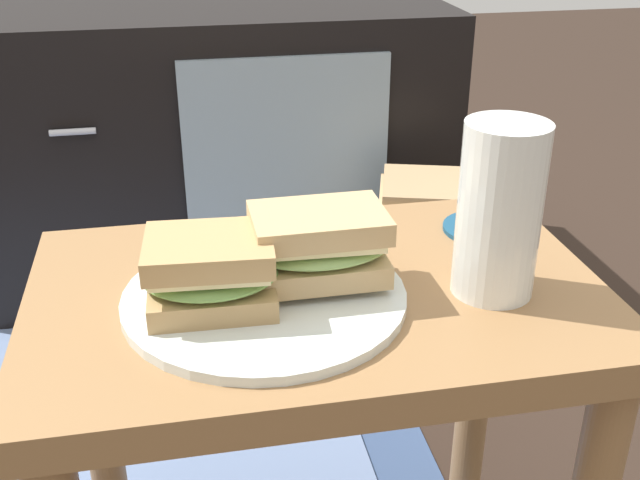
{
  "coord_description": "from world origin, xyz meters",
  "views": [
    {
      "loc": [
        -0.12,
        -0.64,
        0.83
      ],
      "look_at": [
        0.0,
        0.0,
        0.51
      ],
      "focal_mm": 42.9,
      "sensor_mm": 36.0,
      "label": 1
    }
  ],
  "objects": [
    {
      "name": "side_table",
      "position": [
        0.0,
        0.0,
        0.37
      ],
      "size": [
        0.56,
        0.36,
        0.46
      ],
      "color": "olive",
      "rests_on": "ground"
    },
    {
      "name": "tv_cabinet",
      "position": [
        -0.04,
        0.95,
        0.29
      ],
      "size": [
        0.96,
        0.46,
        0.58
      ],
      "color": "black",
      "rests_on": "ground"
    },
    {
      "name": "area_rug",
      "position": [
        -0.33,
        0.46,
        0.0
      ],
      "size": [
        1.11,
        0.84,
        0.01
      ],
      "color": "#384C72",
      "rests_on": "ground"
    },
    {
      "name": "plate",
      "position": [
        -0.05,
        -0.02,
        0.47
      ],
      "size": [
        0.27,
        0.27,
        0.01
      ],
      "primitive_type": "cylinder",
      "color": "silver",
      "rests_on": "side_table"
    },
    {
      "name": "sandwich_front",
      "position": [
        -0.1,
        -0.03,
        0.5
      ],
      "size": [
        0.12,
        0.1,
        0.07
      ],
      "color": "tan",
      "rests_on": "plate"
    },
    {
      "name": "sandwich_back",
      "position": [
        -0.0,
        -0.01,
        0.51
      ],
      "size": [
        0.14,
        0.09,
        0.07
      ],
      "color": "tan",
      "rests_on": "plate"
    },
    {
      "name": "beer_glass",
      "position": [
        0.16,
        -0.04,
        0.54
      ],
      "size": [
        0.08,
        0.08,
        0.17
      ],
      "color": "silver",
      "rests_on": "side_table"
    },
    {
      "name": "coaster",
      "position": [
        0.21,
        0.09,
        0.46
      ],
      "size": [
        0.09,
        0.09,
        0.01
      ],
      "primitive_type": "cylinder",
      "color": "navy",
      "rests_on": "side_table"
    },
    {
      "name": "paper_bag",
      "position": [
        0.33,
        0.53,
        0.17
      ],
      "size": [
        0.27,
        0.22,
        0.34
      ],
      "color": "tan",
      "rests_on": "ground"
    }
  ]
}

